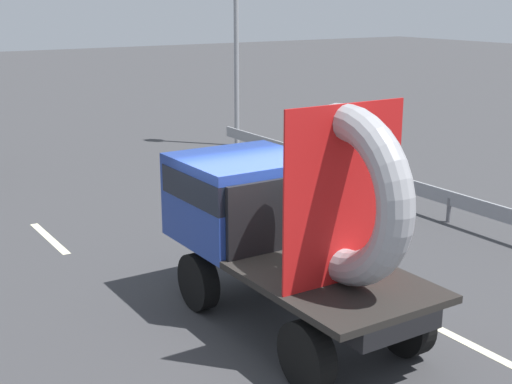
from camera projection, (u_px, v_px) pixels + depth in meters
name	position (u px, v px, depth m)	size (l,w,h in m)	color
ground_plane	(272.00, 315.00, 11.07)	(120.00, 120.00, 0.00)	#38383A
flatbed_truck	(276.00, 215.00, 10.58)	(2.02, 4.63, 3.51)	black
traffic_light	(236.00, 14.00, 22.71)	(0.42, 0.36, 6.64)	gray
guardrail	(389.00, 181.00, 17.09)	(0.10, 15.36, 0.71)	gray
lane_dash_left_far	(49.00, 238.00, 14.62)	(2.25, 0.16, 0.01)	beige
lane_dash_right_near	(500.00, 359.00, 9.72)	(2.24, 0.16, 0.01)	beige
lane_dash_right_far	(206.00, 211.00, 16.49)	(2.68, 0.16, 0.01)	beige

